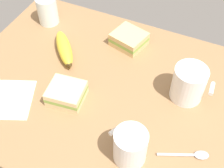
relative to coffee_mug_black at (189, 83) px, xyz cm
name	(u,v)px	position (x,y,z in cm)	size (l,w,h in cm)	color
tabletop	(112,93)	(-19.51, -7.04, -6.29)	(90.00, 64.00, 2.00)	#936D47
coffee_mug_black	(189,83)	(0.00, 0.00, 0.00)	(11.31, 8.98, 10.30)	white
coffee_mug_milky	(130,146)	(-7.22, -23.94, -0.31)	(10.04, 8.12, 9.68)	white
sandwich_main	(129,39)	(-22.68, 13.12, -3.09)	(11.85, 11.15, 4.40)	#DBB77A
sandwich_side	(66,93)	(-29.79, -14.69, -3.09)	(10.61, 9.78, 4.40)	beige
glass_of_milk	(48,11)	(-52.58, 12.50, -1.01)	(6.91, 6.91, 9.49)	silver
banana	(64,48)	(-39.60, 0.90, -3.19)	(13.85, 14.91, 4.19)	yellow
spoon	(191,155)	(6.37, -17.55, -4.91)	(12.16, 6.39, 0.80)	silver
paper_napkin	(8,99)	(-44.74, -21.94, -5.14)	(13.66, 13.66, 0.30)	white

